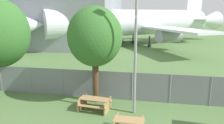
% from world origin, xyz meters
% --- Properties ---
extents(hangar_building, '(27.45, 15.82, 15.85)m').
position_xyz_m(hangar_building, '(-19.20, 33.86, 7.12)').
color(hangar_building, '#8E939E').
rests_on(hangar_building, ground).
extents(perimeter_fence, '(56.07, 0.07, 2.02)m').
position_xyz_m(perimeter_fence, '(0.00, 9.70, 1.01)').
color(perimeter_fence, gray).
rests_on(perimeter_fence, ground).
extents(airplane, '(35.80, 29.03, 13.30)m').
position_xyz_m(airplane, '(-1.83, 35.61, 4.19)').
color(airplane, white).
rests_on(airplane, ground).
extents(picnic_bench_open_grass, '(2.04, 1.59, 0.76)m').
position_xyz_m(picnic_bench_open_grass, '(-2.17, 7.77, 0.48)').
color(picnic_bench_open_grass, tan).
rests_on(picnic_bench_open_grass, ground).
extents(tree_near_hangar, '(3.58, 3.58, 6.45)m').
position_xyz_m(tree_near_hangar, '(-2.44, 9.11, 4.45)').
color(tree_near_hangar, '#4C3823').
rests_on(tree_near_hangar, ground).
extents(light_mast, '(0.44, 0.44, 8.18)m').
position_xyz_m(light_mast, '(0.31, 7.77, 4.97)').
color(light_mast, '#99999E').
rests_on(light_mast, ground).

